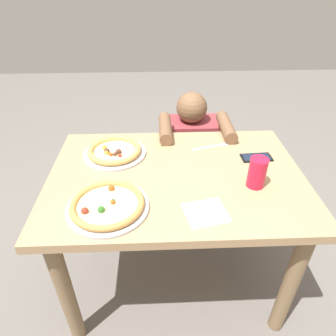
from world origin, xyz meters
name	(u,v)px	position (x,y,z in m)	size (l,w,h in m)	color
ground_plane	(174,275)	(0.00, 0.00, 0.00)	(8.00, 8.00, 0.00)	#66605B
dining_table	(176,194)	(0.00, 0.00, 0.63)	(1.17, 0.81, 0.75)	tan
pizza_near	(107,205)	(-0.29, -0.22, 0.77)	(0.33, 0.33, 0.04)	#B7B7BC
pizza_far	(115,151)	(-0.30, 0.18, 0.77)	(0.31, 0.31, 0.04)	#B7B7BC
drink_cup_colored	(257,173)	(0.34, -0.10, 0.82)	(0.08, 0.08, 0.14)	red
paper_napkin	(206,213)	(0.10, -0.26, 0.75)	(0.16, 0.14, 0.00)	white
fork	(212,147)	(0.20, 0.24, 0.75)	(0.20, 0.07, 0.00)	silver
cell_phone	(256,157)	(0.41, 0.12, 0.75)	(0.15, 0.08, 0.01)	black
diner_seated	(189,162)	(0.14, 0.61, 0.41)	(0.42, 0.52, 0.90)	#333847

